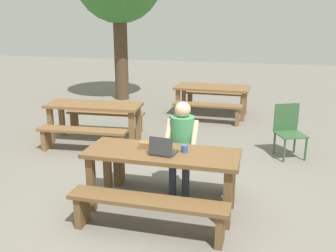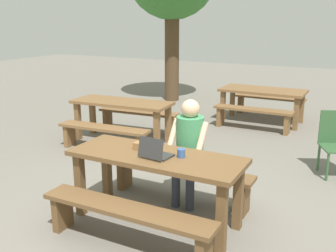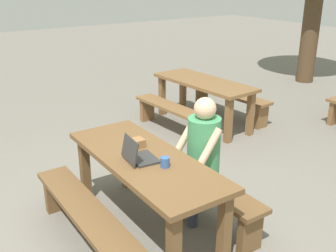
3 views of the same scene
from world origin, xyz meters
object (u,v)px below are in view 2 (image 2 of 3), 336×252
laptop (155,152)px  small_pouch (140,146)px  person_seated (189,144)px  picnic_table_front (156,166)px  picnic_table_mid (122,108)px  coffee_mug (181,153)px  picnic_table_rear (263,94)px

laptop → small_pouch: 0.31m
laptop → person_seated: (0.09, 0.64, -0.09)m
picnic_table_front → laptop: laptop is taller
picnic_table_mid → picnic_table_front: bearing=-53.3°
laptop → coffee_mug: (0.23, 0.13, -0.01)m
small_pouch → person_seated: person_seated is taller
picnic_table_front → small_pouch: (-0.23, 0.07, 0.17)m
laptop → small_pouch: size_ratio=2.47×
laptop → person_seated: person_seated is taller
coffee_mug → picnic_table_front: bearing=-170.7°
picnic_table_front → picnic_table_rear: bearing=90.8°
picnic_table_front → laptop: size_ratio=5.90×
laptop → picnic_table_mid: size_ratio=0.17×
coffee_mug → picnic_table_mid: (-2.22, 2.22, -0.21)m
person_seated → picnic_table_mid: bearing=140.5°
picnic_table_front → small_pouch: small_pouch is taller
small_pouch → coffee_mug: 0.50m
person_seated → picnic_table_mid: (-2.07, 1.71, -0.13)m
picnic_table_front → coffee_mug: bearing=9.3°
laptop → coffee_mug: bearing=-144.6°
small_pouch → picnic_table_mid: size_ratio=0.07×
coffee_mug → picnic_table_mid: size_ratio=0.05×
picnic_table_front → picnic_table_mid: picnic_table_front is taller
coffee_mug → picnic_table_mid: 3.14m
person_seated → picnic_table_mid: size_ratio=0.69×
picnic_table_front → picnic_table_mid: 2.98m
laptop → coffee_mug: 0.27m
picnic_table_front → picnic_table_mid: bearing=130.7°
picnic_table_front → picnic_table_rear: size_ratio=1.08×
person_seated → picnic_table_rear: bearing=92.6°
person_seated → picnic_table_mid: 2.69m
coffee_mug → laptop: bearing=-150.8°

